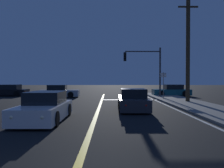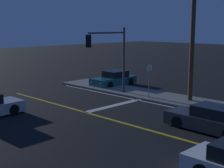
# 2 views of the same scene
# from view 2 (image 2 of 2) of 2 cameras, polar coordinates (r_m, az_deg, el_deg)

# --- Properties ---
(lane_line_center) EXTENTS (0.20, 33.60, 0.01)m
(lane_line_center) POSITION_cam_2_polar(r_m,az_deg,el_deg) (15.49, 16.39, -10.43)
(lane_line_center) COLOR gold
(lane_line_center) RESTS_ON ground
(stop_bar) EXTENTS (5.19, 0.50, 0.01)m
(stop_bar) POSITION_cam_2_polar(r_m,az_deg,el_deg) (22.29, 0.44, -3.75)
(stop_bar) COLOR silver
(stop_bar) RESTS_ON ground
(car_distant_tail_charcoal) EXTENTS (1.94, 4.76, 1.34)m
(car_distant_tail_charcoal) POSITION_cam_2_polar(r_m,az_deg,el_deg) (17.61, 16.97, -6.00)
(car_distant_tail_charcoal) COLOR #2D2D33
(car_distant_tail_charcoal) RESTS_ON ground
(car_following_oncoming_teal) EXTENTS (4.37, 1.95, 1.34)m
(car_following_oncoming_teal) POSITION_cam_2_polar(r_m,az_deg,el_deg) (29.68, 0.34, 0.85)
(car_following_oncoming_teal) COLOR #195960
(car_following_oncoming_teal) RESTS_ON ground
(traffic_signal_near_right) EXTENTS (3.89, 0.28, 5.24)m
(traffic_signal_near_right) POSITION_cam_2_polar(r_m,az_deg,el_deg) (24.72, -0.22, 5.83)
(traffic_signal_near_right) COLOR #38383D
(traffic_signal_near_right) RESTS_ON ground
(utility_pole_right) EXTENTS (1.91, 0.33, 9.21)m
(utility_pole_right) POSITION_cam_2_polar(r_m,az_deg,el_deg) (23.34, 13.85, 8.43)
(utility_pole_right) COLOR #42301E
(utility_pole_right) RESTS_ON ground
(street_sign_corner) EXTENTS (0.56, 0.06, 2.58)m
(street_sign_corner) POSITION_cam_2_polar(r_m,az_deg,el_deg) (23.92, 6.50, 1.34)
(street_sign_corner) COLOR slate
(street_sign_corner) RESTS_ON ground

